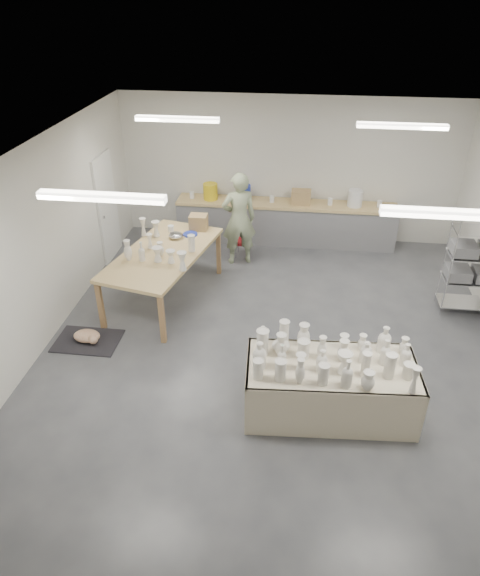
# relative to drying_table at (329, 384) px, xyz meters

# --- Properties ---
(room) EXTENTS (8.00, 8.02, 3.00)m
(room) POSITION_rel_drying_table_xyz_m (-0.93, 1.40, 1.62)
(room) COLOR #424449
(room) RESTS_ON ground
(back_counter) EXTENTS (4.60, 0.60, 1.24)m
(back_counter) POSITION_rel_drying_table_xyz_m (-0.84, 5.00, 0.05)
(back_counter) COLOR tan
(back_counter) RESTS_ON ground
(wire_shelf) EXTENTS (0.88, 0.48, 1.80)m
(wire_shelf) POSITION_rel_drying_table_xyz_m (2.37, 2.72, 0.48)
(wire_shelf) COLOR silver
(wire_shelf) RESTS_ON ground
(drying_table) EXTENTS (2.23, 1.17, 1.13)m
(drying_table) POSITION_rel_drying_table_xyz_m (0.00, 0.00, 0.00)
(drying_table) COLOR olive
(drying_table) RESTS_ON ground
(work_table) EXTENTS (1.75, 2.69, 1.29)m
(work_table) POSITION_rel_drying_table_xyz_m (-2.77, 2.51, 0.48)
(work_table) COLOR tan
(work_table) RESTS_ON ground
(rug) EXTENTS (1.00, 0.70, 0.02)m
(rug) POSITION_rel_drying_table_xyz_m (-3.73, 1.03, -0.43)
(rug) COLOR black
(rug) RESTS_ON ground
(cat) EXTENTS (0.45, 0.34, 0.18)m
(cat) POSITION_rel_drying_table_xyz_m (-3.71, 1.01, -0.32)
(cat) COLOR white
(cat) RESTS_ON rug
(potter) EXTENTS (0.79, 0.65, 1.86)m
(potter) POSITION_rel_drying_table_xyz_m (-1.69, 3.97, 0.49)
(potter) COLOR #9AA882
(potter) RESTS_ON ground
(red_stool) EXTENTS (0.38, 0.38, 0.34)m
(red_stool) POSITION_rel_drying_table_xyz_m (-1.69, 4.24, -0.14)
(red_stool) COLOR #AF1920
(red_stool) RESTS_ON ground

